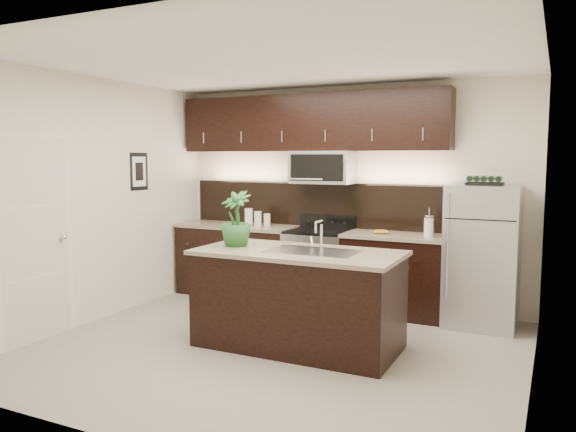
# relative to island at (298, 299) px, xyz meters

# --- Properties ---
(ground) EXTENTS (4.50, 4.50, 0.00)m
(ground) POSITION_rel_island_xyz_m (-0.17, -0.16, -0.47)
(ground) COLOR gray
(ground) RESTS_ON ground
(room_walls) EXTENTS (4.52, 4.02, 2.71)m
(room_walls) POSITION_rel_island_xyz_m (-0.29, -0.20, 1.22)
(room_walls) COLOR silver
(room_walls) RESTS_ON ground
(counter_run) EXTENTS (3.51, 0.65, 0.94)m
(counter_run) POSITION_rel_island_xyz_m (-0.63, 1.53, -0.00)
(counter_run) COLOR black
(counter_run) RESTS_ON ground
(upper_fixtures) EXTENTS (3.49, 0.40, 1.66)m
(upper_fixtures) POSITION_rel_island_xyz_m (-0.60, 1.68, 1.67)
(upper_fixtures) COLOR black
(upper_fixtures) RESTS_ON counter_run
(island) EXTENTS (1.96, 0.96, 0.94)m
(island) POSITION_rel_island_xyz_m (0.00, 0.00, 0.00)
(island) COLOR black
(island) RESTS_ON ground
(sink_faucet) EXTENTS (0.84, 0.50, 0.28)m
(sink_faucet) POSITION_rel_island_xyz_m (0.15, 0.01, 0.48)
(sink_faucet) COLOR silver
(sink_faucet) RESTS_ON island
(refrigerator) EXTENTS (0.74, 0.67, 1.53)m
(refrigerator) POSITION_rel_island_xyz_m (1.50, 1.47, 0.29)
(refrigerator) COLOR #B2B2B7
(refrigerator) RESTS_ON ground
(wine_rack) EXTENTS (0.38, 0.23, 0.09)m
(wine_rack) POSITION_rel_island_xyz_m (1.50, 1.47, 1.10)
(wine_rack) COLOR black
(wine_rack) RESTS_ON refrigerator
(plant) EXTENTS (0.33, 0.33, 0.55)m
(plant) POSITION_rel_island_xyz_m (-0.68, -0.01, 0.74)
(plant) COLOR #255B24
(plant) RESTS_ON island
(canisters) EXTENTS (0.34, 0.15, 0.23)m
(canisters) POSITION_rel_island_xyz_m (-1.30, 1.50, 0.57)
(canisters) COLOR silver
(canisters) RESTS_ON counter_run
(french_press) EXTENTS (0.11, 0.11, 0.32)m
(french_press) POSITION_rel_island_xyz_m (0.92, 1.48, 0.59)
(french_press) COLOR silver
(french_press) RESTS_ON counter_run
(bananas) EXTENTS (0.21, 0.19, 0.05)m
(bananas) POSITION_rel_island_xyz_m (0.33, 1.45, 0.50)
(bananas) COLOR orange
(bananas) RESTS_ON counter_run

